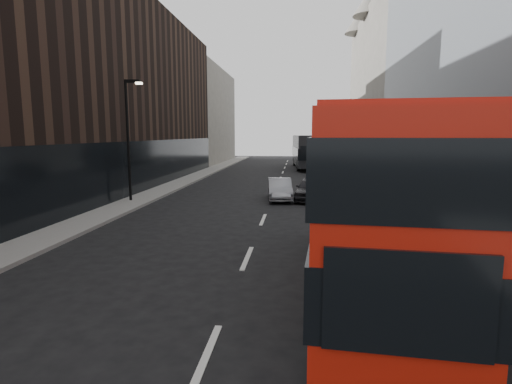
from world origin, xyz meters
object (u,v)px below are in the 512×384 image
(car_b, at_px, (280,189))
(car_c, at_px, (328,177))
(street_lamp, at_px, (129,132))
(car_a, at_px, (311,189))
(red_bus, at_px, (369,194))
(grey_bus, at_px, (307,151))

(car_b, bearing_deg, car_c, 56.76)
(street_lamp, xyz_separation_m, car_a, (10.64, 2.00, -3.47))
(car_c, bearing_deg, car_b, -121.81)
(red_bus, relative_size, car_a, 2.72)
(street_lamp, xyz_separation_m, grey_bus, (10.82, 25.44, -2.09))
(red_bus, xyz_separation_m, car_a, (-1.07, 14.07, -1.79))
(street_lamp, distance_m, car_c, 15.32)
(car_c, bearing_deg, red_bus, -95.58)
(street_lamp, relative_size, car_b, 1.74)
(car_a, distance_m, car_c, 6.80)
(street_lamp, bearing_deg, car_b, 12.76)
(red_bus, xyz_separation_m, grey_bus, (-0.89, 37.50, -0.40))
(grey_bus, xyz_separation_m, car_a, (-0.18, -23.44, -1.39))
(street_lamp, bearing_deg, red_bus, -45.88)
(car_b, bearing_deg, street_lamp, -172.88)
(car_a, xyz_separation_m, car_b, (-1.91, -0.02, -0.04))
(red_bus, relative_size, grey_bus, 0.92)
(red_bus, xyz_separation_m, car_c, (0.50, 20.68, -1.71))
(red_bus, distance_m, car_a, 14.22)
(street_lamp, distance_m, car_b, 9.61)
(car_b, bearing_deg, red_bus, -83.68)
(red_bus, distance_m, grey_bus, 37.52)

